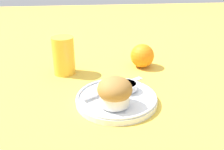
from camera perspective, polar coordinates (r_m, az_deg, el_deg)
The scene contains 8 objects.
ground_plane at distance 0.65m, azimuth 2.36°, elevation -5.30°, with size 3.00×3.00×0.00m, color gold.
plate at distance 0.63m, azimuth 1.04°, elevation -5.45°, with size 0.20×0.20×0.02m.
muffin at distance 0.57m, azimuth 0.64°, elevation -3.81°, with size 0.08×0.08×0.07m.
cream_ramekin at distance 0.65m, azimuth 3.31°, elevation -2.45°, with size 0.06×0.06×0.02m.
berry_pair at distance 0.64m, azimuth -0.56°, elevation -3.05°, with size 0.02×0.01×0.01m.
butter_knife at distance 0.66m, azimuth 0.52°, elevation -2.90°, with size 0.17×0.11×0.00m.
orange_fruit at distance 0.83m, azimuth 6.93°, elevation 4.38°, with size 0.08×0.08×0.08m.
juice_glass at distance 0.78m, azimuth -10.99°, elevation 4.37°, with size 0.07×0.07×0.12m.
Camera 1 is at (-0.09, -0.56, 0.33)m, focal length 40.00 mm.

